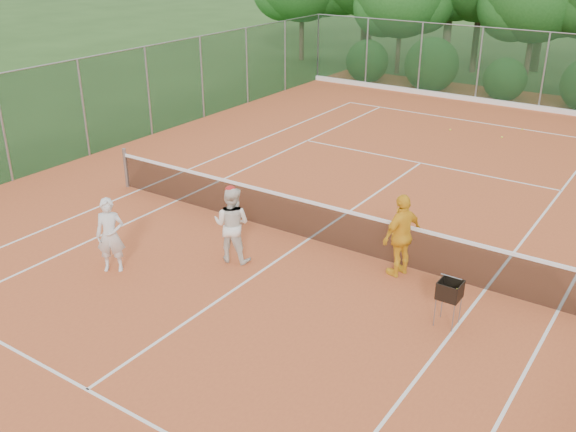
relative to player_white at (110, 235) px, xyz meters
The scene contains 13 objects.
ground 4.43m from the player_white, 53.53° to the left, with size 120.00×120.00×0.00m, color #264719.
clay_court 4.43m from the player_white, 53.53° to the left, with size 18.00×36.00×0.02m, color #C0582C.
tennis_net 4.36m from the player_white, 53.53° to the left, with size 11.97×0.10×1.10m.
player_white is the anchor object (origin of this frame).
player_center_grp 2.49m from the player_white, 44.46° to the left, with size 0.95×0.82×1.70m.
player_yellow 5.92m from the player_white, 32.40° to the left, with size 1.03×0.43×1.75m, color yellow.
ball_hopper 6.79m from the player_white, 16.52° to the left, with size 0.38×0.38×0.87m.
stray_ball_a 14.42m from the player_white, 74.49° to the left, with size 0.07×0.07×0.07m, color #D5EB36.
stray_ball_b 13.93m from the player_white, 81.54° to the left, with size 0.07×0.07×0.07m, color #DAEB36.
stray_ball_c 15.80m from the player_white, 74.72° to the left, with size 0.07×0.07×0.07m, color gold.
court_markings 4.43m from the player_white, 53.53° to the left, with size 11.03×23.83×0.01m.
fence_back 18.69m from the player_white, 82.04° to the left, with size 18.07×0.07×3.00m.
fence_left 6.75m from the player_white, 162.67° to the left, with size 0.07×33.07×3.00m.
Camera 1 is at (7.01, -11.24, 6.47)m, focal length 40.00 mm.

